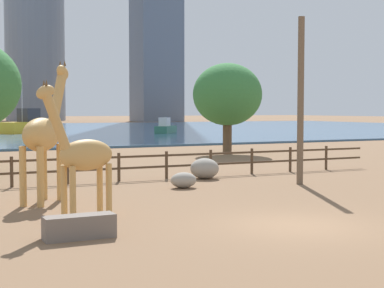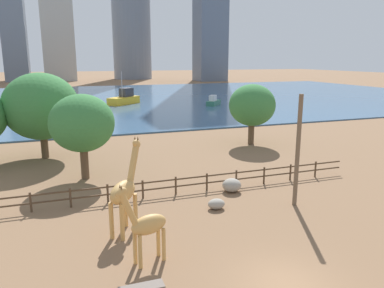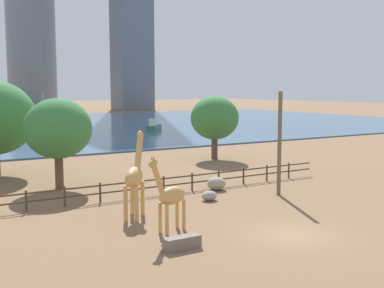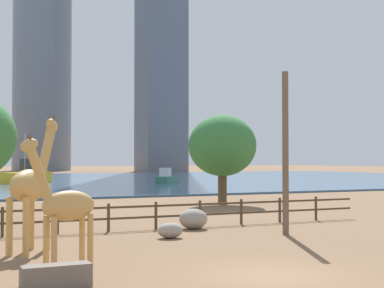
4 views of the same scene
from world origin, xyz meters
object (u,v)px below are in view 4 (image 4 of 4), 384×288
Objects in this scene: feeding_trough at (56,276)px; boat_tug at (166,178)px; utility_pole at (285,153)px; boulder_by_pole at (193,219)px; tree_left_large at (222,146)px; giraffe_companion at (32,185)px; boat_sailboat at (28,175)px; giraffe_tall at (65,205)px; boulder_near_fence at (170,230)px.

boat_tug is at bearing 64.58° from feeding_trough.
utility_pole reaches higher than boulder_by_pole.
tree_left_large is at bearing 53.21° from feeding_trough.
giraffe_companion is 3.74× the size of boulder_by_pole.
tree_left_large is at bearing 59.36° from boat_sailboat.
feeding_trough is at bearing -130.94° from boulder_by_pole.
boulder_near_fence is (5.64, 4.88, -1.59)m from giraffe_tall.
utility_pole reaches higher than boat_sailboat.
boulder_near_fence is (-5.11, 1.11, -3.31)m from utility_pole.
boulder_near_fence is 56.90m from boat_sailboat.
tree_left_large is at bearing 55.16° from boulder_near_fence.
giraffe_tall is at bearing -136.90° from boulder_by_pole.
utility_pole is 1.57× the size of boat_tug.
tree_left_large is 41.72m from boat_sailboat.
feeding_trough is (-0.46, -6.27, -2.11)m from giraffe_companion.
utility_pole is (11.12, 0.18, 1.23)m from giraffe_companion.
boulder_by_pole is 54.25m from boat_sailboat.
boat_sailboat reaches higher than boulder_by_pole.
feeding_trough is at bearing 40.29° from boat_sailboat.
feeding_trough is 0.25× the size of boat_sailboat.
boulder_by_pole is 0.19× the size of boat_sailboat.
giraffe_tall is 62.36m from boat_sailboat.
giraffe_companion is at bearing -100.19° from giraffe_tall.
boulder_near_fence is at bearing -40.48° from giraffe_companion.
boulder_by_pole is (8.31, 3.83, -1.92)m from giraffe_companion.
boulder_near_fence is at bearing -124.84° from tree_left_large.
feeding_trough is (-11.58, -6.45, -3.34)m from utility_pole.
giraffe_tall is 3.01× the size of boulder_by_pole.
boulder_near_fence is 3.43m from boulder_by_pole.
tree_left_large is (17.46, 23.35, 4.07)m from feeding_trough.
tree_left_large is 34.35m from boat_tug.
utility_pole is at bearing -109.18° from tree_left_large.
utility_pole is at bearing -176.73° from giraffe_tall.
boat_sailboat is (1.43, 54.22, 0.82)m from boulder_by_pole.
utility_pole is 5.59m from boulder_by_pole.
giraffe_tall is 0.89× the size of boat_tug.
boat_sailboat reaches higher than feeding_trough.
giraffe_tall reaches higher than boulder_near_fence.
boulder_by_pole is at bearing -160.85° from boat_tug.
boulder_by_pole is at bearing -27.82° from giraffe_companion.
boat_sailboat is at bearing 86.24° from boulder_near_fence.
utility_pole is 4.05× the size of feeding_trough.
boat_sailboat is (-1.39, 57.87, -2.34)m from utility_pole.
giraffe_tall is 2.29× the size of feeding_trough.
giraffe_tall reaches higher than boulder_by_pole.
giraffe_tall is 3.24m from feeding_trough.
boat_sailboat reaches higher than boulder_near_fence.
boat_sailboat is 1.57× the size of boat_tug.
feeding_trough is 65.14m from boat_sailboat.
boat_sailboat is (9.74, 58.05, -1.11)m from giraffe_companion.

